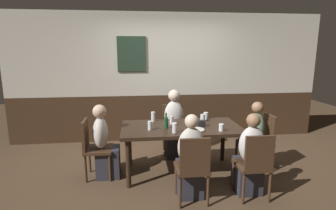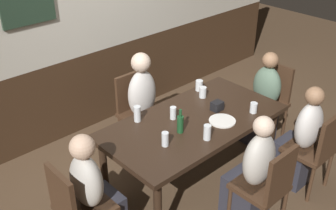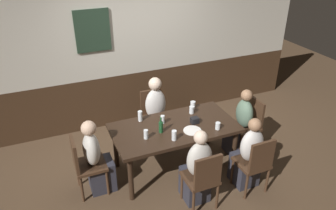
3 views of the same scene
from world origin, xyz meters
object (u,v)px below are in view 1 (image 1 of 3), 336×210
(chair_head_west, at_px, (93,145))
(pint_glass_stout, at_px, (175,129))
(chair_head_east, at_px, (262,138))
(person_right_near, at_px, (249,160))
(dining_table, at_px, (181,131))
(person_mid_far, at_px, (174,128))
(chair_mid_far, at_px, (173,126))
(plate_white_large, at_px, (196,129))
(person_head_east, at_px, (252,141))
(pint_glass_amber, at_px, (221,128))
(condiment_caddy, at_px, (201,123))
(tumbler_short, at_px, (150,126))
(pint_glass_pale, at_px, (203,118))
(chair_right_near, at_px, (255,163))
(person_mid_near, at_px, (190,163))
(chair_mid_near, at_px, (193,166))
(beer_bottle_green, at_px, (166,122))
(person_head_west, at_px, (105,147))
(tumbler_water, at_px, (153,117))
(beer_glass_tall, at_px, (172,121))
(highball_clear, at_px, (206,116))

(chair_head_west, bearing_deg, pint_glass_stout, -14.58)
(chair_head_east, height_order, person_right_near, person_right_near)
(dining_table, height_order, person_mid_far, person_mid_far)
(chair_head_west, xyz_separation_m, person_right_near, (2.09, -0.71, -0.04))
(chair_mid_far, bearing_deg, plate_white_large, -80.53)
(person_right_near, xyz_separation_m, person_head_east, (0.36, 0.71, -0.00))
(person_mid_far, xyz_separation_m, pint_glass_amber, (0.53, -1.01, 0.28))
(dining_table, height_order, condiment_caddy, condiment_caddy)
(person_mid_far, xyz_separation_m, pint_glass_stout, (-0.14, -1.02, 0.29))
(tumbler_short, height_order, pint_glass_pale, tumbler_short)
(chair_right_near, height_order, person_mid_near, person_mid_near)
(chair_head_east, xyz_separation_m, pint_glass_pale, (-0.91, 0.25, 0.29))
(chair_head_east, relative_size, pint_glass_pale, 7.67)
(pint_glass_amber, bearing_deg, chair_mid_near, -132.41)
(person_right_near, relative_size, pint_glass_stout, 7.78)
(chair_head_west, height_order, chair_mid_far, same)
(chair_right_near, bearing_deg, person_mid_near, 168.18)
(chair_head_west, bearing_deg, beer_bottle_green, -3.36)
(dining_table, bearing_deg, chair_head_east, 0.00)
(tumbler_short, bearing_deg, condiment_caddy, 7.22)
(person_mid_far, xyz_separation_m, beer_bottle_green, (-0.24, -0.78, 0.32))
(chair_head_west, height_order, person_head_west, person_head_west)
(chair_mid_near, distance_m, person_mid_far, 1.59)
(chair_mid_near, xyz_separation_m, pint_glass_pale, (0.39, 1.12, 0.29))
(pint_glass_stout, bearing_deg, plate_white_large, 17.23)
(chair_mid_near, distance_m, tumbler_water, 1.32)
(tumbler_short, bearing_deg, plate_white_large, -6.70)
(person_head_east, bearing_deg, person_mid_near, -148.07)
(person_head_west, distance_m, tumbler_water, 0.89)
(person_mid_far, relative_size, person_right_near, 1.08)
(pint_glass_pale, bearing_deg, dining_table, -147.80)
(chair_head_west, distance_m, chair_mid_near, 1.57)
(person_right_near, relative_size, beer_bottle_green, 4.74)
(condiment_caddy, bearing_deg, chair_mid_far, 108.55)
(chair_head_east, xyz_separation_m, person_mid_far, (-1.31, 0.72, 0.01))
(chair_right_near, bearing_deg, person_right_near, 90.00)
(condiment_caddy, bearing_deg, person_head_west, 178.93)
(chair_head_west, relative_size, tumbler_short, 6.77)
(tumbler_water, bearing_deg, chair_head_west, -159.29)
(chair_right_near, distance_m, person_head_west, 2.12)
(chair_mid_near, distance_m, beer_glass_tall, 1.07)
(highball_clear, bearing_deg, person_mid_near, -113.74)
(chair_mid_near, xyz_separation_m, plate_white_large, (0.18, 0.67, 0.25))
(tumbler_short, xyz_separation_m, beer_bottle_green, (0.24, 0.06, 0.03))
(pint_glass_stout, bearing_deg, person_mid_near, -70.77)
(chair_right_near, bearing_deg, chair_head_east, 59.17)
(person_head_east, height_order, tumbler_short, person_head_east)
(highball_clear, xyz_separation_m, beer_glass_tall, (-0.61, -0.23, 0.00))
(tumbler_water, bearing_deg, tumbler_short, -99.38)
(chair_right_near, bearing_deg, tumbler_short, 149.22)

